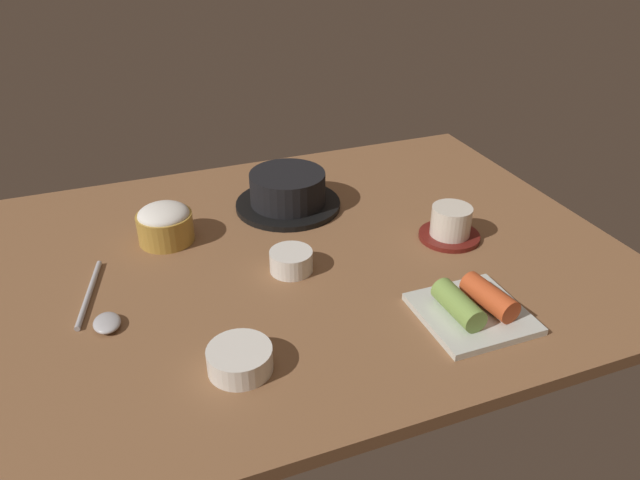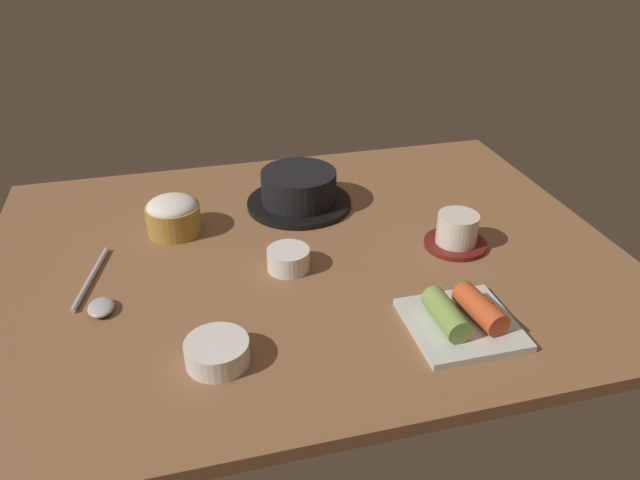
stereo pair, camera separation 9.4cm
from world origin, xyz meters
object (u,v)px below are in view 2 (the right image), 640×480
(tea_cup_with_saucer, at_px, (457,232))
(kimchi_plate, at_px, (462,318))
(stone_pot, at_px, (299,190))
(spoon, at_px, (97,298))
(banchan_cup_center, at_px, (288,258))
(side_bowl_near, at_px, (217,351))
(rice_bowl, at_px, (173,215))

(tea_cup_with_saucer, xyz_separation_m, kimchi_plate, (-0.08, -0.19, -0.01))
(stone_pot, height_order, spoon, stone_pot)
(stone_pot, bearing_deg, banchan_cup_center, -107.16)
(tea_cup_with_saucer, relative_size, spoon, 0.56)
(kimchi_plate, relative_size, side_bowl_near, 1.75)
(stone_pot, bearing_deg, spoon, -147.55)
(stone_pot, distance_m, spoon, 0.41)
(spoon, bearing_deg, side_bowl_near, -48.01)
(rice_bowl, bearing_deg, spoon, -123.46)
(spoon, bearing_deg, tea_cup_with_saucer, 1.39)
(rice_bowl, relative_size, banchan_cup_center, 1.38)
(tea_cup_with_saucer, distance_m, banchan_cup_center, 0.28)
(stone_pot, height_order, rice_bowl, stone_pot)
(tea_cup_with_saucer, relative_size, kimchi_plate, 0.72)
(side_bowl_near, bearing_deg, kimchi_plate, -2.35)
(stone_pot, relative_size, spoon, 1.04)
(banchan_cup_center, distance_m, side_bowl_near, 0.22)
(banchan_cup_center, xyz_separation_m, kimchi_plate, (0.19, -0.20, -0.00))
(rice_bowl, xyz_separation_m, kimchi_plate, (0.36, -0.36, -0.02))
(rice_bowl, height_order, kimchi_plate, rice_bowl)
(banchan_cup_center, relative_size, spoon, 0.36)
(rice_bowl, xyz_separation_m, spoon, (-0.12, -0.18, -0.03))
(stone_pot, bearing_deg, tea_cup_with_saucer, -43.43)
(rice_bowl, height_order, banchan_cup_center, rice_bowl)
(kimchi_plate, xyz_separation_m, side_bowl_near, (-0.32, 0.01, 0.00))
(rice_bowl, relative_size, kimchi_plate, 0.65)
(side_bowl_near, distance_m, spoon, 0.23)
(stone_pot, height_order, tea_cup_with_saucer, stone_pot)
(kimchi_plate, bearing_deg, side_bowl_near, 177.65)
(stone_pot, height_order, side_bowl_near, stone_pot)
(tea_cup_with_saucer, xyz_separation_m, banchan_cup_center, (-0.28, 0.00, -0.01))
(banchan_cup_center, xyz_separation_m, spoon, (-0.28, -0.02, -0.01))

